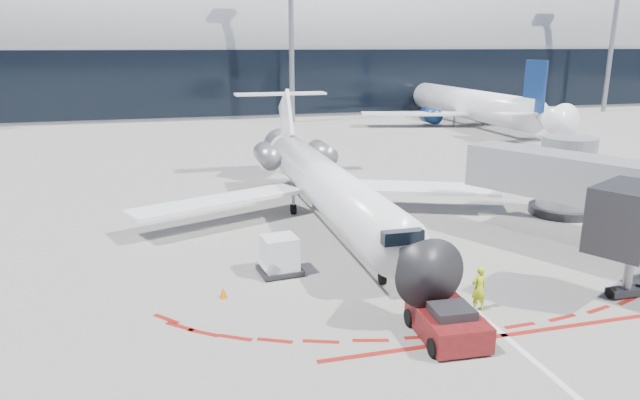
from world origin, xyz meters
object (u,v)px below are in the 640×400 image
object	(u,v)px
regional_jet	(322,180)
ramp_worker	(479,288)
pushback_tug	(447,322)
uld_container	(280,256)

from	to	relation	value
regional_jet	ramp_worker	bearing A→B (deg)	-78.57
pushback_tug	uld_container	size ratio (longest dim) A/B	2.53
regional_jet	ramp_worker	size ratio (longest dim) A/B	15.09
regional_jet	pushback_tug	size ratio (longest dim) A/B	5.38
ramp_worker	pushback_tug	bearing A→B (deg)	29.88
ramp_worker	uld_container	distance (m)	8.88
pushback_tug	uld_container	world-z (taller)	uld_container
regional_jet	uld_container	distance (m)	9.00
regional_jet	ramp_worker	world-z (taller)	regional_jet
pushback_tug	ramp_worker	world-z (taller)	ramp_worker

